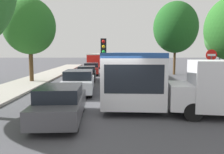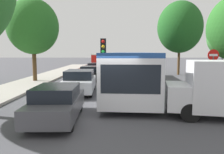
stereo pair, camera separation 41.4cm
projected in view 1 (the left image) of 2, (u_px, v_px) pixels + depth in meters
The scene contains 13 objects.
ground_plane at pixel (109, 115), 9.22m from camera, with size 200.00×200.00×0.00m, color #47474C.
kerb_strip_left at pixel (47, 75), 24.58m from camera, with size 3.20×41.25×0.14m, color #9E998E.
articulated_bus at pixel (129, 67), 17.11m from camera, with size 3.95×17.75×2.61m.
city_bus_rear at pixel (98, 59), 40.07m from camera, with size 3.02×11.28×2.41m.
queued_car_graphite at pixel (60, 103), 8.38m from camera, with size 1.79×3.98×1.36m.
queued_car_silver at pixel (79, 82), 14.02m from camera, with size 1.97×4.38×1.50m.
queued_car_black at pixel (87, 73), 20.34m from camera, with size 1.77×3.94×1.35m.
queued_car_red at pixel (91, 69), 25.75m from camera, with size 1.84×4.09×1.40m.
traffic_light at pixel (103, 55), 12.19m from camera, with size 0.33×0.37×3.40m.
no_entry_sign at pixel (211, 64), 13.71m from camera, with size 0.70×0.08×2.82m.
direction_sign_post at pixel (220, 54), 14.34m from camera, with size 0.10×1.40×3.60m.
tree_left_mid at pixel (30, 26), 18.64m from camera, with size 4.40×4.40×7.25m.
tree_right_mid at pixel (176, 29), 25.51m from camera, with size 5.14×5.14×8.51m.
Camera 1 is at (-0.09, -8.98, 2.64)m, focal length 35.00 mm.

